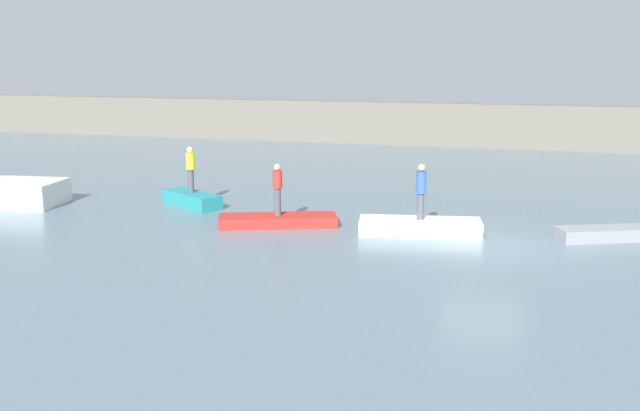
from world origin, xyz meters
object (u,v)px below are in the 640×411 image
(rowboat_white, at_px, (420,227))
(rowboat_grey, at_px, (608,234))
(rowboat_teal, at_px, (192,199))
(person_hiviz_shirt, at_px, (190,167))
(person_red_shirt, at_px, (277,187))
(rowboat_red, at_px, (278,221))
(person_blue_shirt, at_px, (421,189))

(rowboat_white, xyz_separation_m, rowboat_grey, (5.67, 0.88, -0.04))
(rowboat_teal, height_order, person_hiviz_shirt, person_hiviz_shirt)
(rowboat_white, relative_size, person_red_shirt, 2.21)
(rowboat_red, distance_m, person_blue_shirt, 4.90)
(rowboat_white, bearing_deg, person_red_shirt, 172.41)
(rowboat_red, height_order, person_red_shirt, person_red_shirt)
(rowboat_white, relative_size, person_hiviz_shirt, 2.22)
(rowboat_grey, xyz_separation_m, person_blue_shirt, (-5.67, -0.88, 1.27))
(rowboat_red, bearing_deg, person_hiviz_shirt, 132.75)
(rowboat_teal, height_order, rowboat_white, rowboat_teal)
(rowboat_teal, distance_m, rowboat_red, 4.67)
(rowboat_grey, bearing_deg, person_hiviz_shirt, 152.17)
(rowboat_white, distance_m, person_blue_shirt, 1.23)
(rowboat_red, relative_size, person_hiviz_shirt, 2.26)
(rowboat_grey, height_order, person_hiviz_shirt, person_hiviz_shirt)
(rowboat_white, height_order, rowboat_grey, rowboat_white)
(person_blue_shirt, bearing_deg, rowboat_teal, 167.74)
(rowboat_teal, distance_m, rowboat_white, 9.09)
(rowboat_red, xyz_separation_m, person_hiviz_shirt, (-4.17, 2.10, 1.31))
(rowboat_teal, distance_m, person_red_shirt, 4.79)
(rowboat_red, relative_size, person_blue_shirt, 2.20)
(person_hiviz_shirt, bearing_deg, rowboat_teal, -165.96)
(rowboat_grey, bearing_deg, person_red_shirt, 162.08)
(person_red_shirt, bearing_deg, rowboat_grey, 5.77)
(rowboat_grey, bearing_deg, rowboat_teal, 152.17)
(rowboat_white, distance_m, person_red_shirt, 4.84)
(rowboat_teal, relative_size, rowboat_red, 0.68)
(rowboat_teal, xyz_separation_m, person_hiviz_shirt, (0.00, 0.00, 1.22))
(rowboat_grey, xyz_separation_m, person_hiviz_shirt, (-14.55, 1.05, 1.29))
(person_red_shirt, bearing_deg, person_blue_shirt, 2.09)
(rowboat_grey, xyz_separation_m, person_red_shirt, (-10.39, -1.05, 1.12))
(rowboat_red, height_order, rowboat_grey, rowboat_grey)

